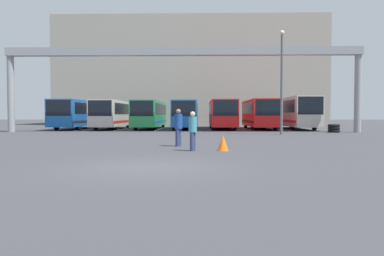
% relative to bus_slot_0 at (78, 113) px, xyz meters
% --- Properties ---
extents(ground_plane, '(200.00, 200.00, 0.00)m').
position_rel_bus_slot_0_xyz_m(ground_plane, '(11.78, -29.30, -1.76)').
color(ground_plane, '#38383D').
extents(building_backdrop, '(39.63, 12.00, 15.76)m').
position_rel_bus_slot_0_xyz_m(building_backdrop, '(11.78, 18.54, 6.12)').
color(building_backdrop, gray).
rests_on(building_backdrop, ground).
extents(overhead_gantry, '(31.19, 0.80, 7.44)m').
position_rel_bus_slot_0_xyz_m(overhead_gantry, '(11.78, -7.43, 4.52)').
color(overhead_gantry, gray).
rests_on(overhead_gantry, ground).
extents(bus_slot_0, '(2.61, 11.12, 3.04)m').
position_rel_bus_slot_0_xyz_m(bus_slot_0, '(0.00, 0.00, 0.00)').
color(bus_slot_0, '#1959A5').
rests_on(bus_slot_0, ground).
extents(bus_slot_1, '(2.47, 10.48, 3.00)m').
position_rel_bus_slot_0_xyz_m(bus_slot_1, '(3.93, -0.32, -0.03)').
color(bus_slot_1, beige).
rests_on(bus_slot_1, ground).
extents(bus_slot_2, '(2.44, 12.26, 2.97)m').
position_rel_bus_slot_0_xyz_m(bus_slot_2, '(7.86, 0.57, -0.04)').
color(bus_slot_2, '#268C4C').
rests_on(bus_slot_2, ground).
extents(bus_slot_3, '(2.48, 10.10, 2.96)m').
position_rel_bus_slot_0_xyz_m(bus_slot_3, '(11.78, -0.51, -0.05)').
color(bus_slot_3, '#1959A5').
rests_on(bus_slot_3, ground).
extents(bus_slot_4, '(2.58, 12.30, 3.03)m').
position_rel_bus_slot_0_xyz_m(bus_slot_4, '(15.71, 0.59, -0.01)').
color(bus_slot_4, red).
rests_on(bus_slot_4, ground).
extents(bus_slot_5, '(2.60, 10.32, 3.08)m').
position_rel_bus_slot_0_xyz_m(bus_slot_5, '(19.64, -0.40, 0.02)').
color(bus_slot_5, red).
rests_on(bus_slot_5, ground).
extents(bus_slot_6, '(2.57, 11.39, 3.32)m').
position_rel_bus_slot_0_xyz_m(bus_slot_6, '(23.57, 0.14, 0.16)').
color(bus_slot_6, beige).
rests_on(bus_slot_6, ground).
extents(pedestrian_near_right, '(0.35, 0.35, 1.70)m').
position_rel_bus_slot_0_xyz_m(pedestrian_near_right, '(13.06, -24.31, -0.85)').
color(pedestrian_near_right, navy).
rests_on(pedestrian_near_right, ground).
extents(pedestrian_near_center, '(0.38, 0.38, 1.84)m').
position_rel_bus_slot_0_xyz_m(pedestrian_near_center, '(12.30, -22.00, -0.78)').
color(pedestrian_near_center, navy).
rests_on(pedestrian_near_center, ground).
extents(traffic_cone, '(0.47, 0.47, 0.69)m').
position_rel_bus_slot_0_xyz_m(traffic_cone, '(14.37, -24.19, -1.41)').
color(traffic_cone, orange).
rests_on(traffic_cone, ground).
extents(tire_stack, '(1.04, 1.04, 0.72)m').
position_rel_bus_slot_0_xyz_m(tire_stack, '(25.00, -7.55, -1.40)').
color(tire_stack, black).
rests_on(tire_stack, ground).
extents(lamp_post, '(0.36, 0.36, 8.05)m').
position_rel_bus_slot_0_xyz_m(lamp_post, '(19.68, -11.13, 2.63)').
color(lamp_post, '#595B60').
rests_on(lamp_post, ground).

